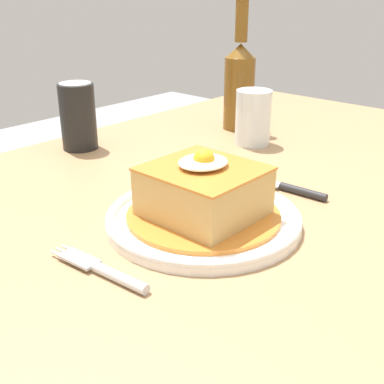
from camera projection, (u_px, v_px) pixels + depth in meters
dining_table at (208, 256)px, 0.77m from camera, size 1.42×0.84×0.72m
main_plate at (203, 218)px, 0.65m from camera, size 0.26×0.26×0.02m
sandwich_meal at (204, 194)px, 0.64m from camera, size 0.20×0.20×0.09m
fork at (106, 271)px, 0.53m from camera, size 0.03×0.14×0.01m
knife at (289, 188)px, 0.75m from camera, size 0.02×0.17×0.01m
soda_can at (78, 116)px, 0.92m from camera, size 0.07×0.07×0.12m
beer_bottle_amber at (239, 82)px, 1.03m from camera, size 0.06×0.06×0.27m
drinking_glass at (253, 121)px, 0.95m from camera, size 0.07×0.07×0.10m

